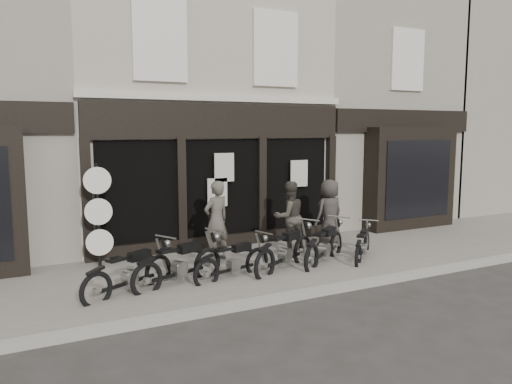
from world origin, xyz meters
name	(u,v)px	position (x,y,z in m)	size (l,w,h in m)	color
ground_plane	(276,279)	(0.00, 0.00, 0.00)	(90.00, 90.00, 0.00)	#2D2B28
pavement	(257,267)	(0.00, 0.90, 0.06)	(30.00, 4.20, 0.12)	slate
kerb	(308,293)	(0.00, -1.25, 0.07)	(30.00, 0.25, 0.13)	gray
central_building	(184,102)	(0.00, 5.95, 4.08)	(7.30, 6.22, 8.34)	#A69E8E
neighbour_right	(349,107)	(6.35, 5.90, 4.04)	(5.60, 6.73, 8.34)	gray
filler_right	(495,110)	(14.50, 6.00, 4.10)	(11.00, 6.00, 8.20)	gray
motorcycle_0	(130,276)	(-3.08, 0.28, 0.42)	(2.03, 1.25, 1.05)	black
motorcycle_1	(180,268)	(-2.05, 0.37, 0.43)	(2.18, 1.09, 1.09)	black
motorcycle_2	(234,264)	(-0.89, 0.26, 0.39)	(1.99, 0.82, 0.97)	black
motorcycle_3	(285,254)	(0.42, 0.34, 0.44)	(2.13, 1.34, 1.11)	black
motorcycle_4	(325,249)	(1.55, 0.42, 0.43)	(1.97, 1.47, 1.07)	black
motorcycle_5	(363,248)	(2.58, 0.27, 0.37)	(1.57, 1.47, 0.93)	black
man_left	(216,221)	(-0.68, 1.72, 1.08)	(0.70, 0.46, 1.91)	#4F4B41
man_centre	(289,217)	(1.29, 1.65, 1.02)	(0.88, 0.69, 1.81)	#3A372F
man_right	(329,213)	(2.54, 1.64, 1.02)	(0.88, 0.57, 1.80)	#36302D
advert_sign_post	(99,220)	(-3.30, 2.29, 1.21)	(0.61, 0.39, 2.49)	black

